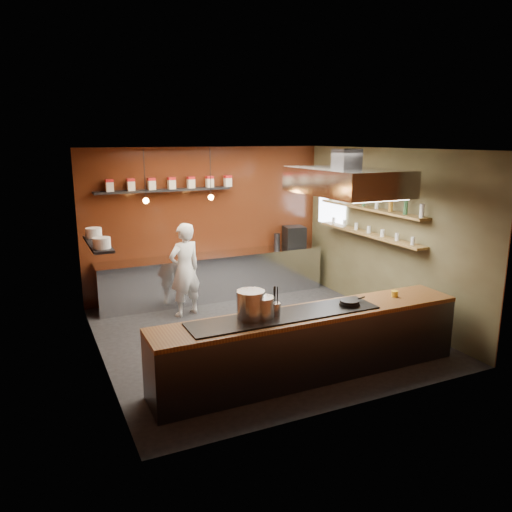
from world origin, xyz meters
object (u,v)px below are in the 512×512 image
stockpot_small (263,307)px  espresso_machine (294,236)px  extractor_hood (346,181)px  chef (185,270)px  stockpot_large (251,304)px

stockpot_small → espresso_machine: (2.58, 3.81, 0.04)m
extractor_hood → stockpot_small: 2.73m
chef → stockpot_small: bearing=76.1°
stockpot_large → stockpot_small: bearing=-25.8°
stockpot_small → stockpot_large: bearing=154.2°
stockpot_large → stockpot_small: (0.14, -0.07, -0.04)m
stockpot_large → chef: chef is taller
extractor_hood → espresso_machine: bearing=77.8°
extractor_hood → chef: size_ratio=1.17×
extractor_hood → espresso_machine: extractor_hood is taller
stockpot_small → chef: bearing=92.2°
extractor_hood → espresso_machine: 3.04m
extractor_hood → stockpot_large: 2.79m
stockpot_small → chef: chef is taller
stockpot_large → espresso_machine: size_ratio=0.86×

